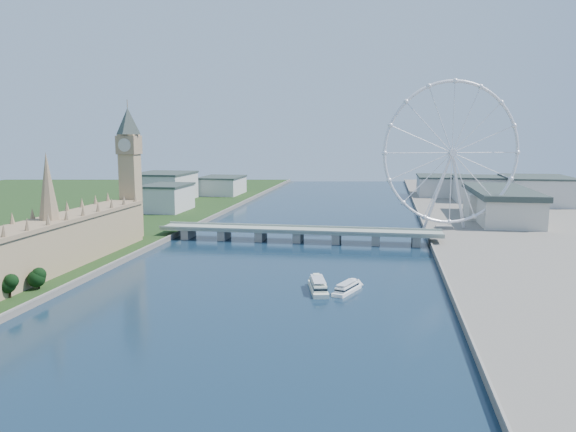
# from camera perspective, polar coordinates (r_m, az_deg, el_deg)

# --- Properties ---
(parliament_range) EXTENTS (24.00, 200.00, 70.00)m
(parliament_range) POSITION_cam_1_polar(r_m,az_deg,el_deg) (360.36, -22.92, -2.68)
(parliament_range) COLOR tan
(parliament_range) RESTS_ON ground
(big_ben) EXTENTS (20.02, 20.02, 110.00)m
(big_ben) POSITION_cam_1_polar(r_m,az_deg,el_deg) (449.22, -15.82, 5.89)
(big_ben) COLOR tan
(big_ben) RESTS_ON ground
(westminster_bridge) EXTENTS (220.00, 22.00, 9.50)m
(westminster_bridge) POSITION_cam_1_polar(r_m,az_deg,el_deg) (438.77, 1.05, -1.73)
(westminster_bridge) COLOR gray
(westminster_bridge) RESTS_ON ground
(london_eye) EXTENTS (113.60, 39.12, 124.30)m
(london_eye) POSITION_cam_1_polar(r_m,az_deg,el_deg) (485.47, 16.32, 6.14)
(london_eye) COLOR silver
(london_eye) RESTS_ON ground
(county_hall) EXTENTS (54.00, 144.00, 35.00)m
(county_hall) POSITION_cam_1_polar(r_m,az_deg,el_deg) (573.77, 20.68, -0.56)
(county_hall) COLOR beige
(county_hall) RESTS_ON ground
(city_skyline) EXTENTS (505.00, 280.00, 32.00)m
(city_skyline) POSITION_cam_1_polar(r_m,az_deg,el_deg) (690.83, 7.57, 2.74)
(city_skyline) COLOR beige
(city_skyline) RESTS_ON ground
(tour_boat_near) EXTENTS (15.67, 33.91, 7.29)m
(tour_boat_near) POSITION_cam_1_polar(r_m,az_deg,el_deg) (302.61, 3.08, -7.63)
(tour_boat_near) COLOR silver
(tour_boat_near) RESTS_ON ground
(tour_boat_far) EXTENTS (16.14, 27.49, 5.90)m
(tour_boat_far) POSITION_cam_1_polar(r_m,az_deg,el_deg) (301.65, 6.00, -7.72)
(tour_boat_far) COLOR white
(tour_boat_far) RESTS_ON ground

